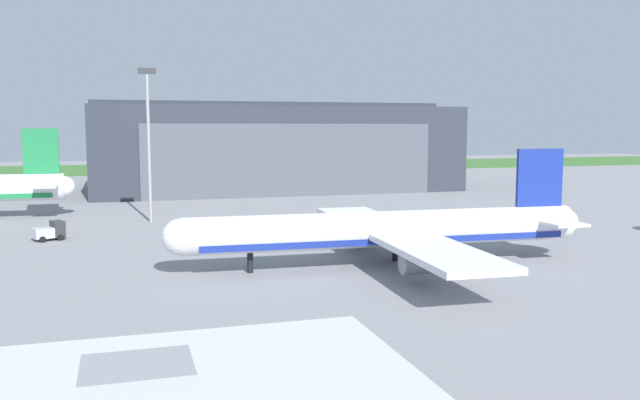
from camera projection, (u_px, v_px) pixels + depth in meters
name	position (u px, v px, depth m)	size (l,w,h in m)	color
ground_plane	(366.00, 268.00, 63.57)	(440.00, 440.00, 0.00)	gray
grass_field_strip	(192.00, 168.00, 216.97)	(440.00, 56.00, 0.08)	#3F6E30
maintenance_hangar	(271.00, 148.00, 145.47)	(75.08, 37.93, 18.78)	#2D333D
airliner_near_left	(388.00, 230.00, 64.51)	(42.36, 37.73, 11.25)	white
stair_truck	(50.00, 231.00, 79.10)	(3.96, 3.33, 2.25)	#2D2D33
apron_light_mast	(149.00, 134.00, 93.03)	(2.40, 0.50, 21.60)	#99999E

